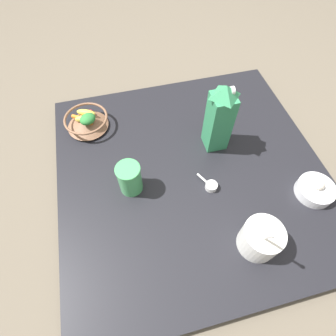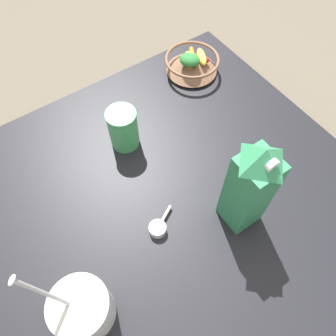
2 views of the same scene
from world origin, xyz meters
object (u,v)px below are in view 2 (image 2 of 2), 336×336
milk_carton (250,187)px  drinking_cup (123,128)px  fruit_bowl (192,63)px  yogurt_tub (82,309)px

milk_carton → drinking_cup: size_ratio=2.31×
fruit_bowl → yogurt_tub: 0.80m
yogurt_tub → fruit_bowl: bearing=36.8°
milk_carton → yogurt_tub: milk_carton is taller
yogurt_tub → drinking_cup: 0.47m
fruit_bowl → yogurt_tub: bearing=-143.2°
fruit_bowl → yogurt_tub: size_ratio=0.69×
yogurt_tub → milk_carton: bearing=-1.1°
milk_carton → drinking_cup: (-0.12, 0.36, -0.08)m
fruit_bowl → drinking_cup: 0.36m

